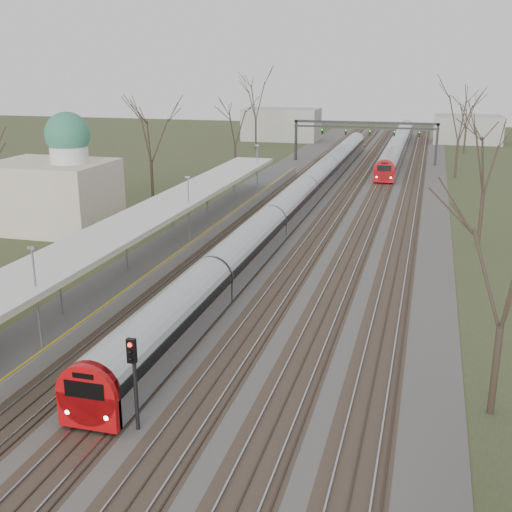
{
  "coord_description": "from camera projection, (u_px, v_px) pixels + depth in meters",
  "views": [
    {
      "loc": [
        9.75,
        -10.7,
        14.17
      ],
      "look_at": [
        -0.84,
        28.29,
        2.0
      ],
      "focal_mm": 45.0,
      "sensor_mm": 36.0,
      "label": 1
    }
  ],
  "objects": [
    {
      "name": "tree_east_near",
      "position": [
        508.0,
        266.0,
        25.13
      ],
      "size": [
        4.5,
        4.5,
        9.27
      ],
      "color": "#2D231C",
      "rests_on": "ground"
    },
    {
      "name": "canopy",
      "position": [
        167.0,
        206.0,
        48.04
      ],
      "size": [
        4.1,
        50.0,
        3.11
      ],
      "color": "slate",
      "rests_on": "platform"
    },
    {
      "name": "dome_building",
      "position": [
        55.0,
        188.0,
        55.91
      ],
      "size": [
        10.0,
        8.0,
        10.3
      ],
      "color": "beige",
      "rests_on": "ground"
    },
    {
      "name": "train_near",
      "position": [
        305.0,
        191.0,
        66.45
      ],
      "size": [
        2.62,
        90.21,
        3.05
      ],
      "color": "#A5A7AF",
      "rests_on": "ground"
    },
    {
      "name": "signal_post",
      "position": [
        134.0,
        371.0,
        24.89
      ],
      "size": [
        0.35,
        0.45,
        4.1
      ],
      "color": "black",
      "rests_on": "ground"
    },
    {
      "name": "platform",
      "position": [
        190.0,
        235.0,
        53.2
      ],
      "size": [
        3.5,
        69.0,
        1.0
      ],
      "primitive_type": "cube",
      "color": "#9E9B93",
      "rests_on": "ground"
    },
    {
      "name": "track_bed",
      "position": [
        333.0,
        204.0,
        67.16
      ],
      "size": [
        24.0,
        160.0,
        0.22
      ],
      "color": "#474442",
      "rests_on": "ground"
    },
    {
      "name": "train_far",
      "position": [
        398.0,
        144.0,
        104.96
      ],
      "size": [
        2.62,
        60.21,
        3.05
      ],
      "color": "#A5A7AF",
      "rests_on": "ground"
    },
    {
      "name": "tree_west_far",
      "position": [
        150.0,
        129.0,
        62.73
      ],
      "size": [
        5.5,
        5.5,
        11.33
      ],
      "color": "#2D231C",
      "rests_on": "ground"
    },
    {
      "name": "signal_gantry",
      "position": [
        365.0,
        129.0,
        93.46
      ],
      "size": [
        21.0,
        0.59,
        6.08
      ],
      "color": "black",
      "rests_on": "ground"
    },
    {
      "name": "tree_east_far",
      "position": [
        487.0,
        156.0,
        49.61
      ],
      "size": [
        5.0,
        5.0,
        10.3
      ],
      "color": "#2D231C",
      "rests_on": "ground"
    }
  ]
}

